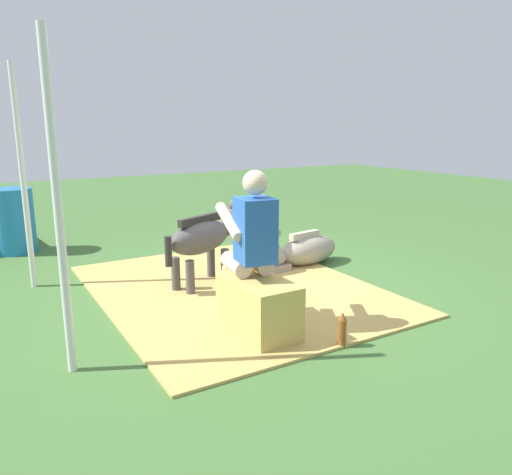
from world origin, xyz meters
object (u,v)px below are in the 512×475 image
(tent_pole_left, at_px, (58,210))
(tent_pole_right, at_px, (23,179))
(pony_standing, at_px, (206,236))
(soda_bottle, at_px, (342,330))
(person_seated, at_px, (250,242))
(hay_bale, at_px, (258,307))
(pony_lying, at_px, (303,251))
(water_barrel, at_px, (13,221))

(tent_pole_left, bearing_deg, tent_pole_right, -0.12)
(pony_standing, bearing_deg, soda_bottle, -172.74)
(person_seated, relative_size, tent_pole_left, 0.59)
(pony_standing, relative_size, soda_bottle, 4.39)
(hay_bale, height_order, soda_bottle, hay_bale)
(person_seated, bearing_deg, tent_pole_right, 35.02)
(hay_bale, relative_size, soda_bottle, 2.60)
(hay_bale, xyz_separation_m, tent_pole_right, (2.25, 1.45, 0.92))
(hay_bale, xyz_separation_m, tent_pole_left, (0.12, 1.45, 0.92))
(soda_bottle, relative_size, tent_pole_right, 0.13)
(hay_bale, distance_m, tent_pole_left, 1.72)
(pony_lying, bearing_deg, person_seated, 130.77)
(pony_lying, bearing_deg, pony_standing, 92.19)
(tent_pole_right, bearing_deg, pony_standing, -118.22)
(tent_pole_left, bearing_deg, hay_bale, -94.92)
(person_seated, relative_size, pony_lying, 0.99)
(tent_pole_left, relative_size, tent_pole_right, 1.00)
(person_seated, bearing_deg, water_barrel, 21.52)
(pony_standing, height_order, tent_pole_right, tent_pole_right)
(tent_pole_right, bearing_deg, tent_pole_left, 179.88)
(pony_lying, bearing_deg, soda_bottle, 151.77)
(pony_lying, xyz_separation_m, tent_pole_left, (-1.31, 2.94, 0.96))
(person_seated, height_order, tent_pole_right, tent_pole_right)
(pony_lying, relative_size, tent_pole_left, 0.59)
(person_seated, distance_m, soda_bottle, 1.02)
(person_seated, distance_m, pony_standing, 1.25)
(pony_standing, height_order, pony_lying, pony_standing)
(pony_standing, xyz_separation_m, tent_pole_left, (-1.26, 1.63, 0.61))
(tent_pole_right, bearing_deg, water_barrel, 0.95)
(soda_bottle, xyz_separation_m, water_barrel, (4.50, 1.90, 0.29))
(pony_standing, bearing_deg, water_barrel, 32.76)
(person_seated, relative_size, pony_standing, 1.07)
(person_seated, distance_m, tent_pole_left, 1.52)
(pony_standing, height_order, tent_pole_left, tent_pole_left)
(hay_bale, height_order, water_barrel, water_barrel)
(pony_lying, height_order, water_barrel, water_barrel)
(person_seated, height_order, soda_bottle, person_seated)
(pony_lying, height_order, tent_pole_right, tent_pole_right)
(hay_bale, relative_size, tent_pole_right, 0.33)
(water_barrel, relative_size, tent_pole_right, 0.38)
(water_barrel, bearing_deg, hay_bale, -159.53)
(water_barrel, bearing_deg, pony_standing, -147.24)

